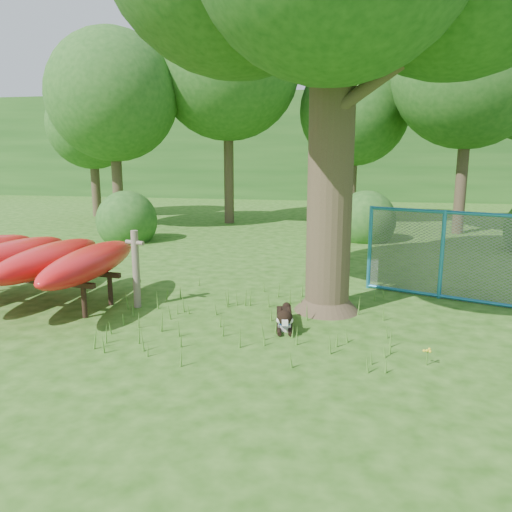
# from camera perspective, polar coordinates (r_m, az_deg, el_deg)

# --- Properties ---
(ground) EXTENTS (80.00, 80.00, 0.00)m
(ground) POSITION_cam_1_polar(r_m,az_deg,el_deg) (6.95, -3.62, -10.00)
(ground) COLOR #204E0F
(ground) RESTS_ON ground
(wooden_post) EXTENTS (0.36, 0.16, 1.32)m
(wooden_post) POSITION_cam_1_polar(r_m,az_deg,el_deg) (8.59, -13.56, -1.24)
(wooden_post) COLOR #6C5F51
(wooden_post) RESTS_ON ground
(kayak_rack) EXTENTS (3.33, 3.38, 1.07)m
(kayak_rack) POSITION_cam_1_polar(r_m,az_deg,el_deg) (9.35, -24.55, -0.20)
(kayak_rack) COLOR black
(kayak_rack) RESTS_ON ground
(husky_dog) EXTENTS (0.35, 0.98, 0.43)m
(husky_dog) POSITION_cam_1_polar(r_m,az_deg,el_deg) (7.49, 3.28, -7.15)
(husky_dog) COLOR black
(husky_dog) RESTS_ON ground
(fence_section) EXTENTS (2.58, 1.05, 2.66)m
(fence_section) POSITION_cam_1_polar(r_m,az_deg,el_deg) (9.45, 20.48, 0.13)
(fence_section) COLOR teal
(fence_section) RESTS_ON ground
(wildflower_clump) EXTENTS (0.10, 0.09, 0.22)m
(wildflower_clump) POSITION_cam_1_polar(r_m,az_deg,el_deg) (6.56, 19.00, -10.32)
(wildflower_clump) COLOR #4B8029
(wildflower_clump) RESTS_ON ground
(bg_tree_a) EXTENTS (4.40, 4.40, 6.70)m
(bg_tree_a) POSITION_cam_1_polar(r_m,az_deg,el_deg) (18.30, -16.07, 17.17)
(bg_tree_a) COLOR #3D3021
(bg_tree_a) RESTS_ON ground
(bg_tree_b) EXTENTS (5.20, 5.20, 8.22)m
(bg_tree_b) POSITION_cam_1_polar(r_m,az_deg,el_deg) (19.08, -3.25, 20.74)
(bg_tree_b) COLOR #3D3021
(bg_tree_b) RESTS_ON ground
(bg_tree_c) EXTENTS (4.00, 4.00, 6.12)m
(bg_tree_c) POSITION_cam_1_polar(r_m,az_deg,el_deg) (19.31, 11.17, 15.95)
(bg_tree_c) COLOR #3D3021
(bg_tree_c) RESTS_ON ground
(bg_tree_d) EXTENTS (4.80, 4.80, 7.50)m
(bg_tree_d) POSITION_cam_1_polar(r_m,az_deg,el_deg) (17.74, 23.28, 18.86)
(bg_tree_d) COLOR #3D3021
(bg_tree_d) RESTS_ON ground
(bg_tree_f) EXTENTS (3.60, 3.60, 5.55)m
(bg_tree_f) POSITION_cam_1_polar(r_m,az_deg,el_deg) (22.05, -18.25, 14.04)
(bg_tree_f) COLOR #3D3021
(bg_tree_f) RESTS_ON ground
(shrub_left) EXTENTS (1.80, 1.80, 1.80)m
(shrub_left) POSITION_cam_1_polar(r_m,az_deg,el_deg) (15.50, -14.42, 1.70)
(shrub_left) COLOR #21521A
(shrub_left) RESTS_ON ground
(shrub_mid) EXTENTS (1.80, 1.80, 1.80)m
(shrub_mid) POSITION_cam_1_polar(r_m,az_deg,el_deg) (15.46, 12.33, 1.77)
(shrub_mid) COLOR #21521A
(shrub_mid) RESTS_ON ground
(wooded_hillside) EXTENTS (80.00, 12.00, 6.00)m
(wooded_hillside) POSITION_cam_1_polar(r_m,az_deg,el_deg) (34.29, 8.71, 12.15)
(wooded_hillside) COLOR #21521A
(wooded_hillside) RESTS_ON ground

